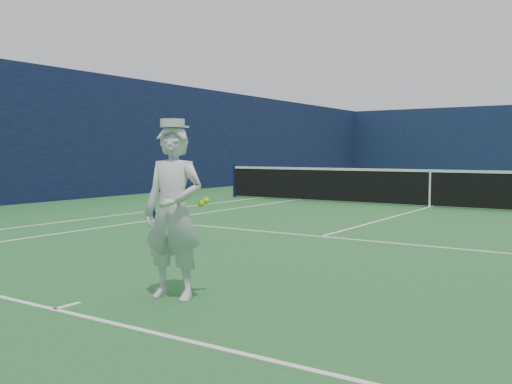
# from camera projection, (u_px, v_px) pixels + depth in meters

# --- Properties ---
(ground) EXTENTS (80.00, 80.00, 0.00)m
(ground) POSITION_uv_depth(u_px,v_px,m) (430.00, 207.00, 15.21)
(ground) COLOR #26642D
(ground) RESTS_ON ground
(court_markings) EXTENTS (11.03, 23.83, 0.01)m
(court_markings) POSITION_uv_depth(u_px,v_px,m) (430.00, 207.00, 15.21)
(court_markings) COLOR white
(court_markings) RESTS_ON ground
(windscreen_fence) EXTENTS (20.12, 36.12, 4.00)m
(windscreen_fence) POSITION_uv_depth(u_px,v_px,m) (431.00, 132.00, 15.07)
(windscreen_fence) COLOR #101C3D
(windscreen_fence) RESTS_ON ground
(tennis_net) EXTENTS (12.88, 0.09, 1.07)m
(tennis_net) POSITION_uv_depth(u_px,v_px,m) (430.00, 186.00, 15.17)
(tennis_net) COLOR #141E4C
(tennis_net) RESTS_ON ground
(tennis_player) EXTENTS (0.82, 0.53, 1.79)m
(tennis_player) POSITION_uv_depth(u_px,v_px,m) (173.00, 212.00, 5.67)
(tennis_player) COLOR white
(tennis_player) RESTS_ON ground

